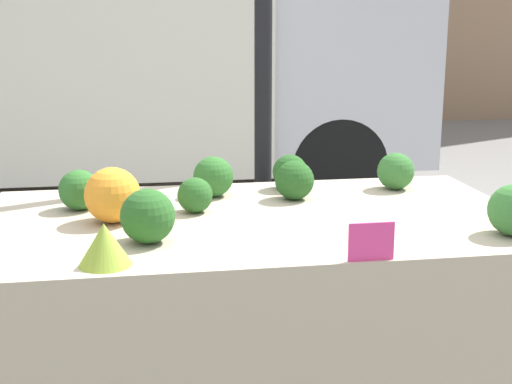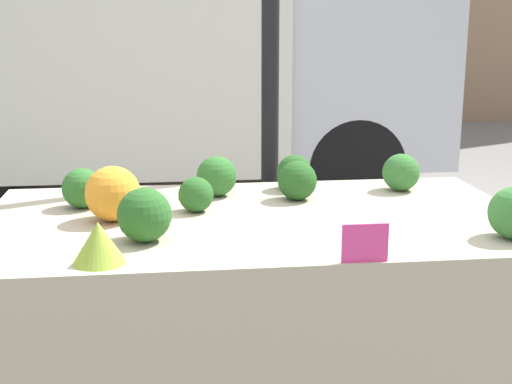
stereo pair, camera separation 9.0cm
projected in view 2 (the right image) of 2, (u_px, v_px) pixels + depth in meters
tent_pole at (270, 54)px, 2.79m from camera, size 0.07×0.07×2.70m
parked_truck at (145, 44)px, 5.88m from camera, size 4.42×2.03×2.41m
market_table at (259, 255)px, 2.21m from camera, size 1.71×0.96×0.87m
orange_cauliflower at (113, 194)px, 2.19m from camera, size 0.17×0.17×0.17m
romanesco_head at (99, 242)px, 1.81m from camera, size 0.14×0.14×0.11m
broccoli_head_1 at (297, 181)px, 2.45m from camera, size 0.14×0.14×0.14m
broccoli_head_2 at (196, 195)px, 2.30m from camera, size 0.11×0.11×0.11m
broccoli_head_3 at (401, 172)px, 2.58m from camera, size 0.14×0.14×0.14m
broccoli_head_4 at (144, 215)px, 1.99m from camera, size 0.15×0.15×0.15m
broccoli_head_5 at (294, 172)px, 2.60m from camera, size 0.13×0.13×0.13m
broccoli_head_6 at (82, 188)px, 2.35m from camera, size 0.13×0.13×0.13m
broccoli_head_7 at (217, 176)px, 2.51m from camera, size 0.14×0.14×0.14m
price_sign at (365, 243)px, 1.82m from camera, size 0.12×0.01×0.10m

